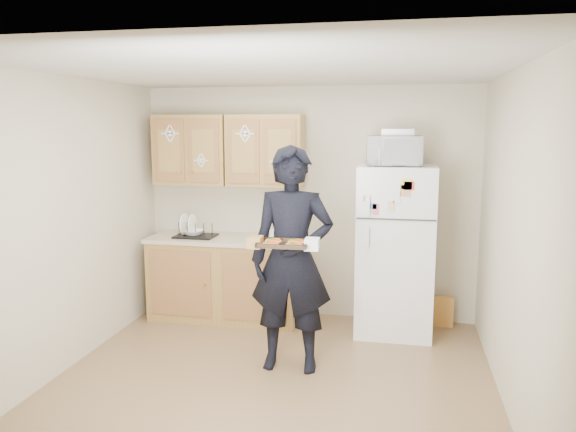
{
  "coord_description": "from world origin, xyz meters",
  "views": [
    {
      "loc": [
        0.99,
        -4.18,
        2.08
      ],
      "look_at": [
        0.05,
        0.45,
        1.32
      ],
      "focal_mm": 35.0,
      "sensor_mm": 36.0,
      "label": 1
    }
  ],
  "objects": [
    {
      "name": "floor",
      "position": [
        0.0,
        0.0,
        0.0
      ],
      "size": [
        3.6,
        3.6,
        0.0
      ],
      "primitive_type": "plane",
      "color": "brown",
      "rests_on": "ground"
    },
    {
      "name": "ceiling",
      "position": [
        0.0,
        0.0,
        2.5
      ],
      "size": [
        3.6,
        3.6,
        0.0
      ],
      "primitive_type": "plane",
      "color": "beige",
      "rests_on": "wall_back"
    },
    {
      "name": "wall_back",
      "position": [
        0.0,
        1.8,
        1.25
      ],
      "size": [
        3.6,
        0.04,
        2.5
      ],
      "primitive_type": "cube",
      "color": "beige",
      "rests_on": "floor"
    },
    {
      "name": "wall_front",
      "position": [
        0.0,
        -1.8,
        1.25
      ],
      "size": [
        3.6,
        0.04,
        2.5
      ],
      "primitive_type": "cube",
      "color": "beige",
      "rests_on": "floor"
    },
    {
      "name": "wall_left",
      "position": [
        -1.8,
        0.0,
        1.25
      ],
      "size": [
        0.04,
        3.6,
        2.5
      ],
      "primitive_type": "cube",
      "color": "beige",
      "rests_on": "floor"
    },
    {
      "name": "wall_right",
      "position": [
        1.8,
        0.0,
        1.25
      ],
      "size": [
        0.04,
        3.6,
        2.5
      ],
      "primitive_type": "cube",
      "color": "beige",
      "rests_on": "floor"
    },
    {
      "name": "refrigerator",
      "position": [
        0.95,
        1.43,
        0.85
      ],
      "size": [
        0.75,
        0.7,
        1.7
      ],
      "primitive_type": "cube",
      "color": "white",
      "rests_on": "floor"
    },
    {
      "name": "base_cabinet",
      "position": [
        -0.85,
        1.48,
        0.43
      ],
      "size": [
        1.6,
        0.6,
        0.86
      ],
      "primitive_type": "cube",
      "color": "olive",
      "rests_on": "floor"
    },
    {
      "name": "countertop",
      "position": [
        -0.85,
        1.48,
        0.88
      ],
      "size": [
        1.64,
        0.64,
        0.04
      ],
      "primitive_type": "cube",
      "color": "beige",
      "rests_on": "base_cabinet"
    },
    {
      "name": "upper_cab_left",
      "position": [
        -1.25,
        1.61,
        1.83
      ],
      "size": [
        0.8,
        0.33,
        0.75
      ],
      "primitive_type": "cube",
      "color": "olive",
      "rests_on": "wall_back"
    },
    {
      "name": "upper_cab_right",
      "position": [
        -0.43,
        1.61,
        1.83
      ],
      "size": [
        0.8,
        0.33,
        0.75
      ],
      "primitive_type": "cube",
      "color": "olive",
      "rests_on": "wall_back"
    },
    {
      "name": "cereal_box",
      "position": [
        1.47,
        1.67,
        0.16
      ],
      "size": [
        0.2,
        0.07,
        0.32
      ],
      "primitive_type": "cube",
      "color": "#EFD554",
      "rests_on": "floor"
    },
    {
      "name": "person",
      "position": [
        0.1,
        0.36,
        0.96
      ],
      "size": [
        0.72,
        0.49,
        1.93
      ],
      "primitive_type": "imported",
      "rotation": [
        0.0,
        0.0,
        0.03
      ],
      "color": "black",
      "rests_on": "floor"
    },
    {
      "name": "baking_tray",
      "position": [
        0.09,
        0.06,
        1.16
      ],
      "size": [
        0.41,
        0.31,
        0.04
      ],
      "primitive_type": "cube",
      "rotation": [
        0.0,
        0.0,
        0.03
      ],
      "color": "black",
      "rests_on": "person"
    },
    {
      "name": "pizza_front_left",
      "position": [
        -0.0,
        -0.0,
        1.17
      ],
      "size": [
        0.13,
        0.13,
        0.02
      ],
      "primitive_type": "cylinder",
      "color": "orange",
      "rests_on": "baking_tray"
    },
    {
      "name": "pizza_front_right",
      "position": [
        0.19,
        0.0,
        1.17
      ],
      "size": [
        0.13,
        0.13,
        0.02
      ],
      "primitive_type": "cylinder",
      "color": "orange",
      "rests_on": "baking_tray"
    },
    {
      "name": "pizza_back_left",
      "position": [
        -0.0,
        0.13,
        1.17
      ],
      "size": [
        0.13,
        0.13,
        0.02
      ],
      "primitive_type": "cylinder",
      "color": "orange",
      "rests_on": "baking_tray"
    },
    {
      "name": "pizza_back_right",
      "position": [
        0.18,
        0.13,
        1.17
      ],
      "size": [
        0.13,
        0.13,
        0.02
      ],
      "primitive_type": "cylinder",
      "color": "orange",
      "rests_on": "baking_tray"
    },
    {
      "name": "microwave",
      "position": [
        0.91,
        1.38,
        1.84
      ],
      "size": [
        0.55,
        0.4,
        0.29
      ],
      "primitive_type": "imported",
      "rotation": [
        0.0,
        0.0,
        0.09
      ],
      "color": "white",
      "rests_on": "refrigerator"
    },
    {
      "name": "foil_pan",
      "position": [
        0.94,
        1.41,
        2.02
      ],
      "size": [
        0.31,
        0.22,
        0.07
      ],
      "primitive_type": "cube",
      "rotation": [
        0.0,
        0.0,
        -0.02
      ],
      "color": "silver",
      "rests_on": "microwave"
    },
    {
      "name": "dish_rack",
      "position": [
        -1.17,
        1.44,
        0.98
      ],
      "size": [
        0.43,
        0.32,
        0.17
      ],
      "primitive_type": "cube",
      "rotation": [
        0.0,
        0.0,
        -0.01
      ],
      "color": "black",
      "rests_on": "countertop"
    },
    {
      "name": "bowl",
      "position": [
        -1.19,
        1.44,
        0.95
      ],
      "size": [
        0.27,
        0.27,
        0.05
      ],
      "primitive_type": "imported",
      "rotation": [
        0.0,
        0.0,
        -0.25
      ],
      "color": "white",
      "rests_on": "dish_rack"
    },
    {
      "name": "soap_bottle",
      "position": [
        -0.28,
        1.38,
        0.99
      ],
      "size": [
        0.09,
        0.1,
        0.19
      ],
      "primitive_type": "imported",
      "rotation": [
        0.0,
        0.0,
        0.12
      ],
      "color": "white",
      "rests_on": "countertop"
    }
  ]
}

